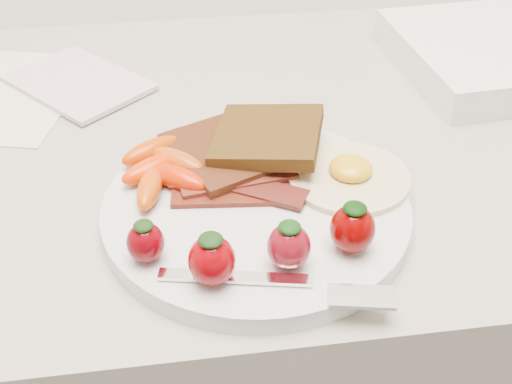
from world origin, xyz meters
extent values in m
cube|color=gray|center=(0.00, 1.70, 0.45)|extent=(2.00, 0.60, 0.90)
cylinder|color=silver|center=(0.00, 1.55, 0.91)|extent=(0.27, 0.27, 0.02)
cube|color=black|center=(-0.01, 1.62, 0.93)|extent=(0.14, 0.14, 0.01)
cube|color=black|center=(0.02, 1.62, 0.94)|extent=(0.12, 0.12, 0.02)
cylinder|color=white|center=(0.09, 1.57, 0.92)|extent=(0.11, 0.11, 0.01)
ellipsoid|color=gold|center=(0.09, 1.57, 0.93)|extent=(0.04, 0.04, 0.02)
cube|color=#4D0B0F|center=(-0.02, 1.56, 0.92)|extent=(0.11, 0.04, 0.00)
cube|color=black|center=(0.00, 1.56, 0.92)|extent=(0.11, 0.08, 0.00)
cube|color=#3C140B|center=(-0.01, 1.57, 0.92)|extent=(0.11, 0.04, 0.00)
ellipsoid|color=red|center=(-0.08, 1.60, 0.93)|extent=(0.07, 0.05, 0.02)
ellipsoid|color=red|center=(-0.06, 1.58, 0.93)|extent=(0.06, 0.06, 0.02)
ellipsoid|color=#C54107|center=(-0.09, 1.57, 0.93)|extent=(0.03, 0.06, 0.02)
ellipsoid|color=#B9460A|center=(-0.06, 1.60, 0.93)|extent=(0.06, 0.06, 0.02)
ellipsoid|color=#BE3902|center=(-0.09, 1.63, 0.93)|extent=(0.06, 0.05, 0.02)
ellipsoid|color=#5B0007|center=(-0.09, 1.49, 0.93)|extent=(0.03, 0.03, 0.03)
ellipsoid|color=black|center=(-0.09, 1.49, 0.95)|extent=(0.02, 0.02, 0.01)
ellipsoid|color=#7A0005|center=(-0.04, 1.46, 0.94)|extent=(0.04, 0.04, 0.04)
ellipsoid|color=black|center=(-0.04, 1.46, 0.96)|extent=(0.02, 0.02, 0.01)
ellipsoid|color=maroon|center=(0.02, 1.47, 0.94)|extent=(0.03, 0.03, 0.04)
ellipsoid|color=black|center=(0.02, 1.47, 0.96)|extent=(0.02, 0.02, 0.01)
ellipsoid|color=#5F0000|center=(0.07, 1.48, 0.94)|extent=(0.04, 0.04, 0.04)
ellipsoid|color=black|center=(0.07, 1.48, 0.96)|extent=(0.02, 0.02, 0.01)
cube|color=white|center=(-0.03, 1.46, 0.92)|extent=(0.12, 0.03, 0.00)
cube|color=white|center=(0.06, 1.42, 0.92)|extent=(0.05, 0.03, 0.00)
cube|color=beige|center=(-0.25, 1.81, 0.90)|extent=(0.21, 0.25, 0.00)
cube|color=beige|center=(-0.17, 1.82, 0.91)|extent=(0.19, 0.19, 0.01)
camera|label=1|loc=(-0.06, 1.11, 1.27)|focal=45.00mm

